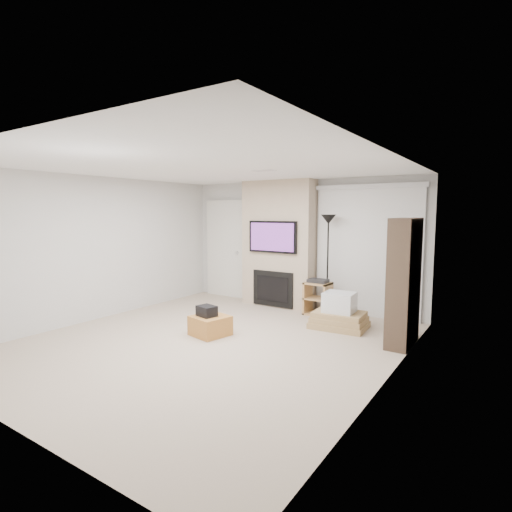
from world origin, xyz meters
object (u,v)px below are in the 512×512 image
Objects in this scene: ottoman at (210,326)px; bookshelf at (404,282)px; floor_lamp at (328,236)px; av_stand at (318,296)px; box_stack at (339,314)px.

bookshelf is at bearing 24.59° from ottoman.
ottoman is at bearing -114.35° from floor_lamp.
av_stand is at bearing 152.82° from bookshelf.
av_stand is (-0.13, -0.12, -1.10)m from floor_lamp.
av_stand is 2.00m from bookshelf.
floor_lamp reaches higher than bookshelf.
av_stand is 0.72× the size of box_stack.
bookshelf reaches higher than ottoman.
ottoman is 2.91m from bookshelf.
floor_lamp is at bearing 147.72° from bookshelf.
ottoman is 2.10m from box_stack.
bookshelf is at bearing -15.33° from box_stack.
floor_lamp is at bearing 42.91° from av_stand.
box_stack is 0.51× the size of bookshelf.
bookshelf is at bearing -32.28° from floor_lamp.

